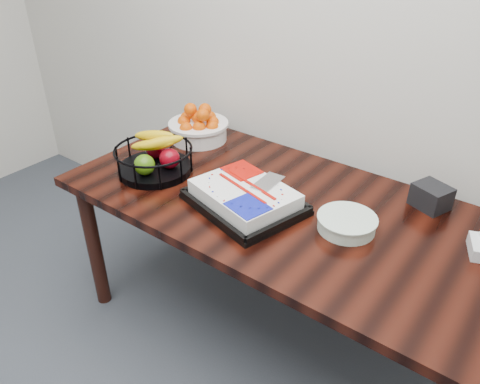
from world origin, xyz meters
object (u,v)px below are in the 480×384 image
Objects in this scene: tangerine_bowl at (198,124)px; cake_tray at (245,197)px; fruit_basket at (154,157)px; plate_stack at (347,223)px; napkin_box at (431,196)px; table at (277,217)px.

cake_tray is at bearing -32.75° from tangerine_bowl.
plate_stack is (0.89, 0.12, -0.05)m from fruit_basket.
fruit_basket is (0.08, -0.38, -0.01)m from tangerine_bowl.
napkin_box is at bearing 60.41° from plate_stack.
cake_tray is 0.49m from fruit_basket.
fruit_basket reaches higher than napkin_box.
table is at bearing -20.63° from tangerine_bowl.
cake_tray is 3.89× the size of napkin_box.
table is at bearing 176.56° from plate_stack.
napkin_box is at bearing 23.19° from fruit_basket.
table is 0.33m from plate_stack.
cake_tray is at bearing -125.19° from table.
napkin_box reaches higher than cake_tray.
plate_stack reaches higher than table.
table is 0.62m from napkin_box.
tangerine_bowl reaches higher than fruit_basket.
fruit_basket reaches higher than plate_stack.
napkin_box reaches higher than plate_stack.
cake_tray is (-0.08, -0.12, 0.13)m from table.
table is 3.51× the size of cake_tray.
tangerine_bowl is at bearing 101.09° from fruit_basket.
plate_stack is (0.40, 0.10, -0.01)m from cake_tray.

